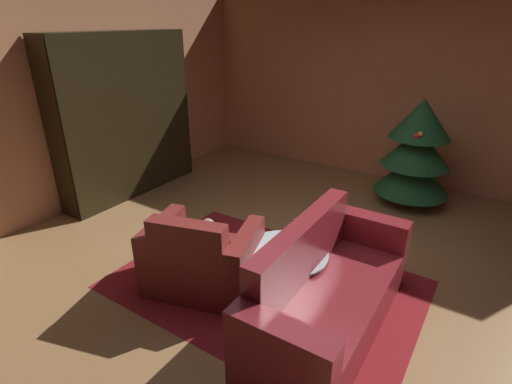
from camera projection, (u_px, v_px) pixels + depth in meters
ground_plane at (291, 271)px, 3.93m from camera, size 7.48×7.48×0.00m
wall_back at (396, 88)px, 5.76m from camera, size 6.35×0.06×2.75m
wall_left at (74, 100)px, 4.94m from camera, size 0.06×6.29×2.75m
area_rug at (265, 284)px, 3.73m from camera, size 2.75×1.89×0.01m
bookshelf_unit at (134, 116)px, 5.43m from camera, size 0.40×2.06×2.17m
armchair_red at (202, 260)px, 3.60m from camera, size 1.14×0.97×0.81m
couch_red at (326, 295)px, 3.13m from camera, size 0.74×1.87×0.89m
coffee_table at (285, 255)px, 3.48m from camera, size 0.77×0.77×0.43m
book_stack_on_table at (286, 248)px, 3.46m from camera, size 0.24×0.16×0.08m
bottle_on_table at (293, 232)px, 3.61m from camera, size 0.07×0.07×0.22m
decorated_tree at (416, 151)px, 5.12m from camera, size 0.97×0.97×1.41m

